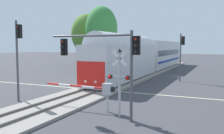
% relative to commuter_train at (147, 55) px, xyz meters
% --- Properties ---
extents(ground_plane, '(220.00, 220.00, 0.00)m').
position_rel_commuter_train_xyz_m(ground_plane, '(-0.00, -16.09, -2.79)').
color(ground_plane, '#3D3D42').
extents(road_centre_stripe, '(44.00, 0.20, 0.01)m').
position_rel_commuter_train_xyz_m(road_centre_stripe, '(-0.00, -16.09, -2.78)').
color(road_centre_stripe, beige).
rests_on(road_centre_stripe, ground).
extents(railway_track, '(4.40, 80.00, 0.32)m').
position_rel_commuter_train_xyz_m(railway_track, '(-0.00, -16.09, -2.69)').
color(railway_track, gray).
rests_on(railway_track, ground).
extents(commuter_train, '(3.04, 38.28, 5.16)m').
position_rel_commuter_train_xyz_m(commuter_train, '(0.00, 0.00, 0.00)').
color(commuter_train, silver).
rests_on(commuter_train, railway_track).
extents(crossing_gate_near, '(5.17, 0.40, 1.80)m').
position_rel_commuter_train_xyz_m(crossing_gate_near, '(3.50, -22.72, -1.39)').
color(crossing_gate_near, '#B7B7BC').
rests_on(crossing_gate_near, ground).
extents(crossing_signal_mast, '(1.36, 0.44, 3.98)m').
position_rel_commuter_train_xyz_m(crossing_signal_mast, '(5.07, -23.40, -0.36)').
color(crossing_signal_mast, '#B2B2B7').
rests_on(crossing_signal_mast, ground).
extents(crossing_gate_far, '(5.48, 0.40, 1.80)m').
position_rel_commuter_train_xyz_m(crossing_gate_far, '(-3.44, -9.45, -1.39)').
color(crossing_gate_far, '#B7B7BC').
rests_on(crossing_gate_far, ground).
extents(traffic_signal_far_side, '(0.53, 0.38, 5.52)m').
position_rel_commuter_train_xyz_m(traffic_signal_far_side, '(6.11, -7.17, 0.91)').
color(traffic_signal_far_side, '#4C4C51').
rests_on(traffic_signal_far_side, ground).
extents(traffic_signal_median, '(0.53, 0.38, 5.97)m').
position_rel_commuter_train_xyz_m(traffic_signal_median, '(-3.25, -22.74, 1.20)').
color(traffic_signal_median, '#4C4C51').
rests_on(traffic_signal_median, ground).
extents(traffic_signal_near_right, '(5.51, 0.38, 4.94)m').
position_rel_commuter_train_xyz_m(traffic_signal_near_right, '(4.50, -24.06, 0.96)').
color(traffic_signal_near_right, '#4C4C51').
rests_on(traffic_signal_near_right, ground).
extents(oak_behind_train, '(5.55, 5.55, 10.98)m').
position_rel_commuter_train_xyz_m(oak_behind_train, '(-8.90, 2.19, 4.27)').
color(oak_behind_train, '#4C3828').
rests_on(oak_behind_train, ground).
extents(pine_left_background, '(6.30, 6.30, 10.53)m').
position_rel_commuter_train_xyz_m(pine_left_background, '(-14.50, 6.94, 3.75)').
color(pine_left_background, '#4C3828').
rests_on(pine_left_background, ground).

